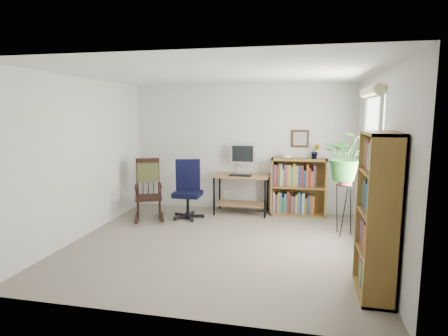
% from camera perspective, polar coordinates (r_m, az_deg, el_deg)
% --- Properties ---
extents(floor, '(4.20, 4.00, 0.00)m').
position_cam_1_polar(floor, '(5.52, -0.88, -11.46)').
color(floor, gray).
rests_on(floor, ground).
extents(ceiling, '(4.20, 4.00, 0.00)m').
position_cam_1_polar(ceiling, '(5.21, -0.95, 14.19)').
color(ceiling, white).
rests_on(ceiling, ground).
extents(wall_back, '(4.20, 0.00, 2.40)m').
position_cam_1_polar(wall_back, '(7.18, 2.67, 3.05)').
color(wall_back, silver).
rests_on(wall_back, ground).
extents(wall_front, '(4.20, 0.00, 2.40)m').
position_cam_1_polar(wall_front, '(3.34, -8.65, -3.47)').
color(wall_front, silver).
rests_on(wall_front, ground).
extents(wall_left, '(0.00, 4.00, 2.40)m').
position_cam_1_polar(wall_left, '(6.05, -20.68, 1.47)').
color(wall_left, silver).
rests_on(wall_left, ground).
extents(wall_right, '(0.00, 4.00, 2.40)m').
position_cam_1_polar(wall_right, '(5.18, 22.34, 0.27)').
color(wall_right, silver).
rests_on(wall_right, ground).
extents(window, '(0.12, 1.20, 1.50)m').
position_cam_1_polar(window, '(5.45, 21.50, 2.81)').
color(window, silver).
rests_on(window, wall_right).
extents(desk, '(1.02, 0.56, 0.73)m').
position_cam_1_polar(desk, '(7.01, 2.65, -3.99)').
color(desk, olive).
rests_on(desk, floor).
extents(monitor, '(0.46, 0.16, 0.56)m').
position_cam_1_polar(monitor, '(7.03, 2.87, 1.39)').
color(monitor, silver).
rests_on(monitor, desk).
extents(keyboard, '(0.40, 0.15, 0.02)m').
position_cam_1_polar(keyboard, '(6.82, 2.51, -1.10)').
color(keyboard, black).
rests_on(keyboard, desk).
extents(office_chair, '(0.70, 0.70, 1.06)m').
position_cam_1_polar(office_chair, '(6.68, -5.58, -3.24)').
color(office_chair, black).
rests_on(office_chair, floor).
extents(rocking_chair, '(0.89, 1.09, 1.09)m').
position_cam_1_polar(rocking_chair, '(6.70, -11.45, -3.18)').
color(rocking_chair, black).
rests_on(rocking_chair, floor).
extents(low_bookshelf, '(0.99, 0.33, 1.05)m').
position_cam_1_polar(low_bookshelf, '(7.01, 11.27, -2.84)').
color(low_bookshelf, olive).
rests_on(low_bookshelf, floor).
extents(tall_bookshelf, '(0.32, 0.74, 1.69)m').
position_cam_1_polar(tall_bookshelf, '(4.14, 22.31, -6.67)').
color(tall_bookshelf, olive).
rests_on(tall_bookshelf, floor).
extents(plant_stand, '(0.28, 0.28, 0.92)m').
position_cam_1_polar(plant_stand, '(6.05, 17.81, -5.50)').
color(plant_stand, black).
rests_on(plant_stand, floor).
extents(spider_plant, '(1.69, 1.88, 1.46)m').
position_cam_1_polar(spider_plant, '(5.89, 18.31, 5.19)').
color(spider_plant, '#296E26').
rests_on(spider_plant, plant_stand).
extents(potted_plant_small, '(0.13, 0.24, 0.11)m').
position_cam_1_polar(potted_plant_small, '(6.93, 13.72, 1.80)').
color(potted_plant_small, '#296E26').
rests_on(potted_plant_small, low_bookshelf).
extents(framed_picture, '(0.32, 0.04, 0.32)m').
position_cam_1_polar(framed_picture, '(7.04, 11.49, 4.41)').
color(framed_picture, black).
rests_on(framed_picture, wall_back).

